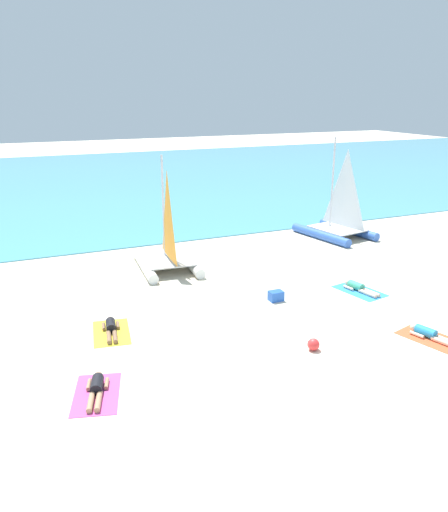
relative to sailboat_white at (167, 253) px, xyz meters
The scene contains 14 objects.
ground_plane 2.52m from the sailboat_white, 55.37° to the left, with size 120.00×120.00×0.00m, color beige.
ocean_water 23.66m from the sailboat_white, 86.66° to the left, with size 120.00×40.00×0.05m, color #4C9EB7.
sailboat_white is the anchor object (origin of this frame).
sailboat_blue 9.59m from the sailboat_white, ahead, with size 3.10×4.21×5.00m.
towel_leftmost 9.58m from the sailboat_white, 118.22° to the right, with size 1.10×1.90×0.01m, color #D84C99.
sunbather_leftmost 9.51m from the sailboat_white, 118.31° to the right, with size 0.80×1.55×0.30m.
towel_center_left 6.23m from the sailboat_white, 124.01° to the right, with size 1.10×1.90×0.01m, color yellow.
sunbather_center_left 6.16m from the sailboat_white, 124.27° to the right, with size 0.65×1.57×0.30m.
towel_center_right 10.85m from the sailboat_white, 60.46° to the right, with size 1.10×1.90×0.01m, color #EA5933.
sunbather_center_right 10.77m from the sailboat_white, 60.38° to the right, with size 0.79×1.55×0.30m.
towel_rightmost 7.92m from the sailboat_white, 42.63° to the right, with size 1.10×1.90×0.01m, color #338CD8.
sunbather_rightmost 7.86m from the sailboat_white, 42.33° to the right, with size 0.69×1.56×0.30m.
beach_ball 8.77m from the sailboat_white, 79.08° to the right, with size 0.36×0.36×0.36m, color red.
cooler_box 5.51m from the sailboat_white, 63.12° to the right, with size 0.50×0.36×0.36m, color blue.
Camera 1 is at (-7.48, -11.95, 7.15)m, focal length 36.50 mm.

